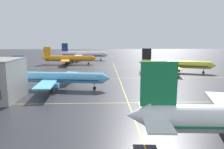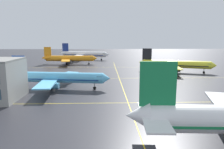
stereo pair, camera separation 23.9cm
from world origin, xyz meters
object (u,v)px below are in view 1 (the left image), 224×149
at_px(airliner_third_row, 175,64).
at_px(airliner_far_left_stand, 69,58).
at_px(airliner_second_row, 57,78).
at_px(airliner_far_right_stand, 83,54).

xyz_separation_m(airliner_third_row, airliner_far_left_stand, (-55.10, 32.38, -0.12)).
bearing_deg(airliner_third_row, airliner_far_left_stand, 149.56).
bearing_deg(airliner_second_row, airliner_far_right_stand, 90.54).
xyz_separation_m(airliner_second_row, airliner_third_row, (48.09, 31.22, 0.21)).
height_order(airliner_third_row, airliner_far_left_stand, airliner_third_row).
xyz_separation_m(airliner_second_row, airliner_far_left_stand, (-7.01, 63.60, 0.09)).
distance_m(airliner_far_left_stand, airliner_far_right_stand, 28.87).
relative_size(airliner_second_row, airliner_third_row, 0.97).
bearing_deg(airliner_third_row, airliner_second_row, -147.01).
bearing_deg(airliner_far_left_stand, airliner_third_row, -30.44).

